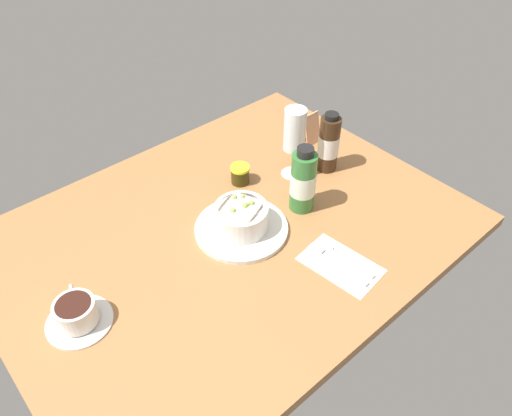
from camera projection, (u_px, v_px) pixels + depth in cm
name	position (u px, v px, depth cm)	size (l,w,h in cm)	color
ground_plane	(230.00, 234.00, 122.10)	(110.00, 84.00, 3.00)	#9E6B3D
porridge_bowl	(241.00, 220.00, 118.66)	(22.66, 22.66, 8.17)	silver
cutlery_setting	(339.00, 263.00, 112.70)	(13.09, 18.98, 0.90)	silver
coffee_cup	(77.00, 314.00, 99.29)	(13.53, 13.53, 5.88)	silver
wine_glass	(295.00, 133.00, 128.60)	(6.06, 6.06, 20.27)	white
jam_jar	(240.00, 174.00, 133.13)	(5.18, 5.18, 5.17)	#332C0B
sauce_bottle_brown	(329.00, 144.00, 134.18)	(5.74, 5.74, 17.40)	#382314
sauce_bottle_green	(303.00, 181.00, 121.85)	(6.40, 6.40, 18.20)	#337233
menu_card	(310.00, 128.00, 146.30)	(5.55, 4.41, 9.48)	tan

